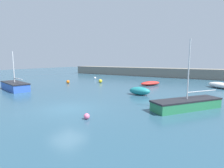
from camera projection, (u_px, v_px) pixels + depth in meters
name	position (u px, v px, depth m)	size (l,w,h in m)	color
ground_plane	(68.00, 110.00, 13.29)	(120.00, 120.00, 0.20)	#284C60
harbor_breakwater	(167.00, 73.00, 38.27)	(48.85, 3.81, 1.93)	slate
rowboat_blue_near	(220.00, 85.00, 22.97)	(3.56, 3.32, 0.78)	white
sailboat_twin_hulled	(15.00, 86.00, 21.66)	(5.77, 3.11, 4.73)	#2D56B7
rowboat_white_midwater	(150.00, 83.00, 25.64)	(2.78, 3.64, 0.59)	red
fishing_dinghy_green	(140.00, 91.00, 18.55)	(2.31, 1.19, 0.85)	teal
sailboat_tall_mast	(187.00, 104.00, 13.13)	(4.58, 5.46, 5.22)	#287A4C
mooring_buoy_orange	(68.00, 82.00, 27.69)	(0.52, 0.52, 0.52)	orange
mooring_buoy_pink	(87.00, 116.00, 10.93)	(0.37, 0.37, 0.37)	#EA668C
mooring_buoy_white	(95.00, 78.00, 33.76)	(0.44, 0.44, 0.44)	white
mooring_buoy_yellow	(100.00, 81.00, 28.40)	(0.59, 0.59, 0.59)	yellow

